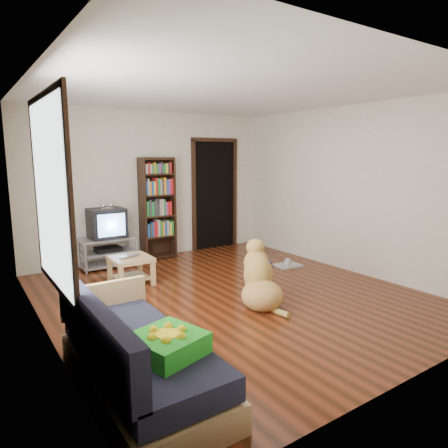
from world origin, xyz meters
TOP-DOWN VIEW (x-y plane):
  - ground at (0.00, 0.00)m, footprint 5.00×5.00m
  - ceiling at (0.00, 0.00)m, footprint 5.00×5.00m
  - wall_back at (0.00, 2.50)m, footprint 4.50×0.00m
  - wall_front at (0.00, -2.50)m, footprint 4.50×0.00m
  - wall_left at (-2.25, 0.00)m, footprint 0.00×5.00m
  - wall_right at (2.25, 0.00)m, footprint 0.00×5.00m
  - green_cushion at (-1.75, -1.72)m, footprint 0.57×0.57m
  - laptop at (-0.92, 1.15)m, footprint 0.34×0.25m
  - dog_bowl at (1.30, 0.86)m, footprint 0.22×0.22m
  - grey_rag at (1.60, 0.61)m, footprint 0.43×0.36m
  - window at (-2.23, -0.50)m, footprint 0.03×1.46m
  - doorway at (1.35, 2.48)m, footprint 1.03×0.05m
  - tv_stand at (-0.90, 2.25)m, footprint 0.90×0.45m
  - crt_tv at (-0.90, 2.27)m, footprint 0.55×0.52m
  - bookshelf at (0.05, 2.34)m, footprint 0.60×0.30m
  - sofa at (-1.87, -1.38)m, footprint 0.80×1.80m
  - coffee_table at (-0.92, 1.18)m, footprint 0.55×0.55m
  - dog at (0.12, -0.46)m, footprint 0.69×0.98m

SIDE VIEW (x-z plane):
  - ground at x=0.00m, z-range 0.00..0.00m
  - grey_rag at x=1.60m, z-range 0.00..0.03m
  - dog_bowl at x=1.30m, z-range 0.00..0.08m
  - sofa at x=-1.87m, z-range -0.14..0.66m
  - tv_stand at x=-0.90m, z-range 0.02..0.52m
  - coffee_table at x=-0.92m, z-range 0.08..0.48m
  - dog at x=0.12m, z-range -0.11..0.70m
  - laptop at x=-0.92m, z-range 0.40..0.42m
  - green_cushion at x=-1.75m, z-range 0.42..0.57m
  - crt_tv at x=-0.90m, z-range 0.45..1.03m
  - bookshelf at x=0.05m, z-range 0.10..1.90m
  - doorway at x=1.35m, z-range 0.03..2.21m
  - wall_back at x=0.00m, z-range -0.95..3.55m
  - wall_front at x=0.00m, z-range -0.95..3.55m
  - wall_left at x=-2.25m, z-range -1.20..3.80m
  - wall_right at x=2.25m, z-range -1.20..3.80m
  - window at x=-2.23m, z-range 0.65..2.35m
  - ceiling at x=0.00m, z-range 2.60..2.60m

